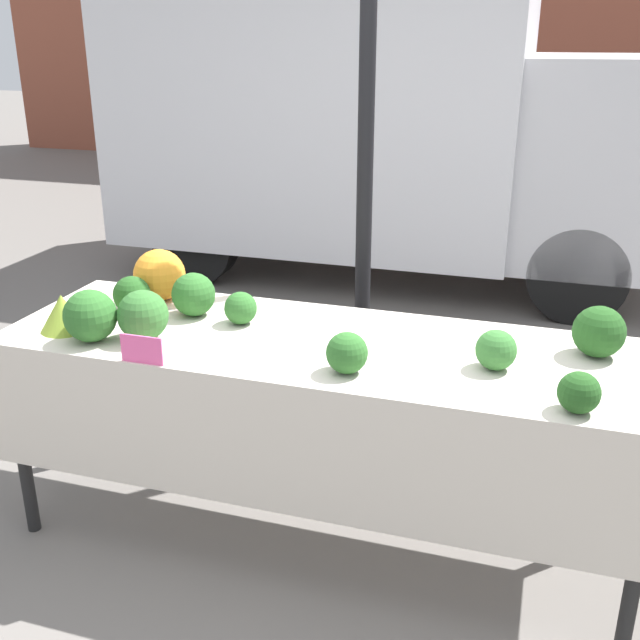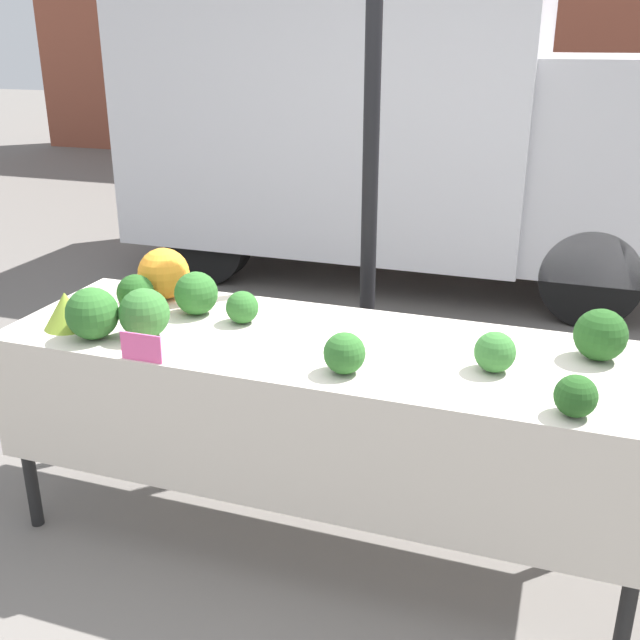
# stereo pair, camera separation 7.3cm
# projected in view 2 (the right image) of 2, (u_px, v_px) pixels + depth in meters

# --- Properties ---
(ground_plane) EXTENTS (40.00, 40.00, 0.00)m
(ground_plane) POSITION_uv_depth(u_px,v_px,m) (320.00, 533.00, 2.97)
(ground_plane) COLOR slate
(tent_pole) EXTENTS (0.07, 0.07, 2.45)m
(tent_pole) POSITION_uv_depth(u_px,v_px,m) (370.00, 189.00, 3.23)
(tent_pole) COLOR black
(tent_pole) RESTS_ON ground_plane
(parked_truck) EXTENTS (4.24, 1.81, 2.25)m
(parked_truck) POSITION_uv_depth(u_px,v_px,m) (393.00, 123.00, 5.80)
(parked_truck) COLOR silver
(parked_truck) RESTS_ON ground_plane
(market_table) EXTENTS (2.32, 0.75, 0.83)m
(market_table) POSITION_uv_depth(u_px,v_px,m) (314.00, 374.00, 2.65)
(market_table) COLOR beige
(market_table) RESTS_ON ground_plane
(orange_cauliflower) EXTENTS (0.21, 0.21, 0.21)m
(orange_cauliflower) POSITION_uv_depth(u_px,v_px,m) (164.00, 274.00, 3.06)
(orange_cauliflower) COLOR orange
(orange_cauliflower) RESTS_ON market_table
(romanesco_head) EXTENTS (0.17, 0.17, 0.14)m
(romanesco_head) POSITION_uv_depth(u_px,v_px,m) (66.00, 310.00, 2.77)
(romanesco_head) COLOR #93B238
(romanesco_head) RESTS_ON market_table
(broccoli_head_0) EXTENTS (0.12, 0.12, 0.12)m
(broccoli_head_0) POSITION_uv_depth(u_px,v_px,m) (242.00, 307.00, 2.81)
(broccoli_head_0) COLOR #2D6628
(broccoli_head_0) RESTS_ON market_table
(broccoli_head_1) EXTENTS (0.18, 0.18, 0.18)m
(broccoli_head_1) POSITION_uv_depth(u_px,v_px,m) (601.00, 335.00, 2.49)
(broccoli_head_1) COLOR #23511E
(broccoli_head_1) RESTS_ON market_table
(broccoli_head_2) EXTENTS (0.18, 0.18, 0.18)m
(broccoli_head_2) POSITION_uv_depth(u_px,v_px,m) (144.00, 313.00, 2.67)
(broccoli_head_2) COLOR #336B2D
(broccoli_head_2) RESTS_ON market_table
(broccoli_head_3) EXTENTS (0.15, 0.15, 0.15)m
(broccoli_head_3) POSITION_uv_depth(u_px,v_px,m) (136.00, 293.00, 2.93)
(broccoli_head_3) COLOR #23511E
(broccoli_head_3) RESTS_ON market_table
(broccoli_head_4) EXTENTS (0.12, 0.12, 0.12)m
(broccoli_head_4) POSITION_uv_depth(u_px,v_px,m) (576.00, 396.00, 2.13)
(broccoli_head_4) COLOR #23511E
(broccoli_head_4) RESTS_ON market_table
(broccoli_head_5) EXTENTS (0.14, 0.14, 0.14)m
(broccoli_head_5) POSITION_uv_depth(u_px,v_px,m) (344.00, 353.00, 2.40)
(broccoli_head_5) COLOR #2D6628
(broccoli_head_5) RESTS_ON market_table
(broccoli_head_6) EXTENTS (0.19, 0.19, 0.19)m
(broccoli_head_6) POSITION_uv_depth(u_px,v_px,m) (92.00, 313.00, 2.66)
(broccoli_head_6) COLOR #2D6628
(broccoli_head_6) RESTS_ON market_table
(broccoli_head_7) EXTENTS (0.17, 0.17, 0.17)m
(broccoli_head_7) POSITION_uv_depth(u_px,v_px,m) (196.00, 293.00, 2.90)
(broccoli_head_7) COLOR #2D6628
(broccoli_head_7) RESTS_ON market_table
(broccoli_head_8) EXTENTS (0.13, 0.13, 0.13)m
(broccoli_head_8) POSITION_uv_depth(u_px,v_px,m) (495.00, 352.00, 2.41)
(broccoli_head_8) COLOR #387533
(broccoli_head_8) RESTS_ON market_table
(price_sign) EXTENTS (0.15, 0.01, 0.10)m
(price_sign) POSITION_uv_depth(u_px,v_px,m) (141.00, 348.00, 2.49)
(price_sign) COLOR #F45B9E
(price_sign) RESTS_ON market_table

